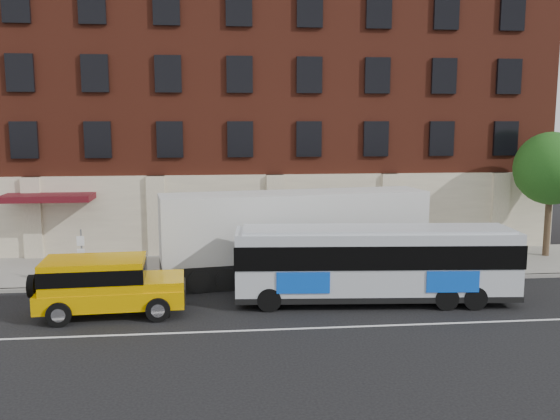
{
  "coord_description": "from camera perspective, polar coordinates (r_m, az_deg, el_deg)",
  "views": [
    {
      "loc": [
        -2.9,
        -18.64,
        6.92
      ],
      "look_at": [
        -0.4,
        5.5,
        3.28
      ],
      "focal_mm": 38.63,
      "sensor_mm": 36.0,
      "label": 1
    }
  ],
  "objects": [
    {
      "name": "sign_pole",
      "position": [
        25.99,
        -18.27,
        -4.05
      ],
      "size": [
        0.3,
        0.2,
        2.5
      ],
      "color": "gray",
      "rests_on": "ground"
    },
    {
      "name": "lane_line",
      "position": [
        20.56,
        2.59,
        -11.13
      ],
      "size": [
        60.0,
        0.12,
        0.01
      ],
      "primitive_type": "cube",
      "color": "silver",
      "rests_on": "ground"
    },
    {
      "name": "kerb",
      "position": [
        25.74,
        0.77,
        -6.89
      ],
      "size": [
        60.0,
        0.25,
        0.15
      ],
      "primitive_type": "cube",
      "color": "gray",
      "rests_on": "ground"
    },
    {
      "name": "street_tree",
      "position": [
        32.67,
        24.35,
        3.36
      ],
      "size": [
        3.6,
        3.6,
        6.2
      ],
      "color": "#3E311F",
      "rests_on": "sidewalk"
    },
    {
      "name": "sidewalk",
      "position": [
        28.62,
        0.06,
        -5.3
      ],
      "size": [
        60.0,
        6.0,
        0.15
      ],
      "primitive_type": "cube",
      "color": "gray",
      "rests_on": "ground"
    },
    {
      "name": "city_bus",
      "position": [
        23.18,
        9.05,
        -4.83
      ],
      "size": [
        10.76,
        3.08,
        2.91
      ],
      "color": "#B5BBC1",
      "rests_on": "ground"
    },
    {
      "name": "shipping_container",
      "position": [
        26.17,
        1.42,
        -2.53
      ],
      "size": [
        11.73,
        3.97,
        3.84
      ],
      "color": "black",
      "rests_on": "ground"
    },
    {
      "name": "ground",
      "position": [
        20.09,
        2.8,
        -11.62
      ],
      "size": [
        120.0,
        120.0,
        0.0
      ],
      "primitive_type": "plane",
      "color": "black",
      "rests_on": "ground"
    },
    {
      "name": "building",
      "position": [
        35.68,
        -1.29,
        9.6
      ],
      "size": [
        30.0,
        12.1,
        15.0
      ],
      "color": "#5F2416",
      "rests_on": "sidewalk"
    },
    {
      "name": "yellow_suv",
      "position": [
        22.46,
        -16.29,
        -6.61
      ],
      "size": [
        5.47,
        2.59,
        2.07
      ],
      "color": "#DDA000",
      "rests_on": "ground"
    }
  ]
}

